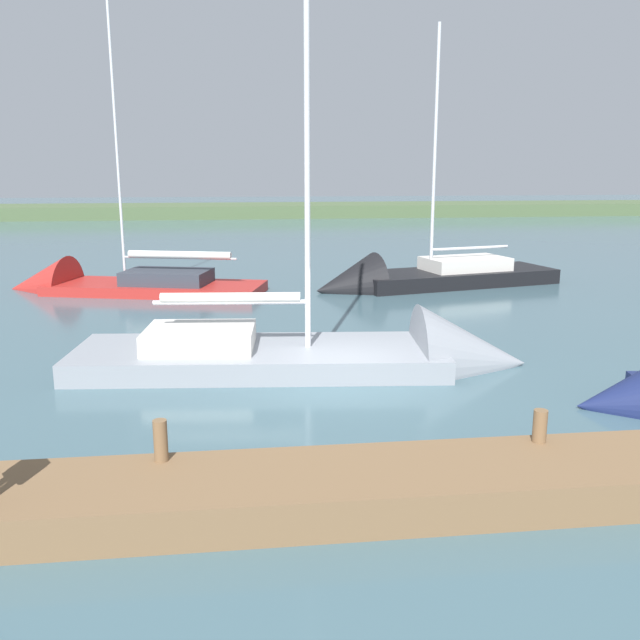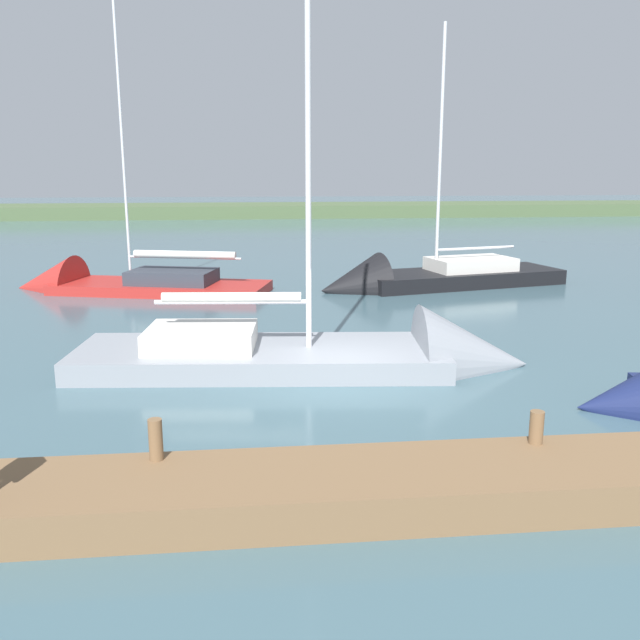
{
  "view_description": "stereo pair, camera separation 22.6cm",
  "coord_description": "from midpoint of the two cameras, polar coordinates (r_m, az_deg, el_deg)",
  "views": [
    {
      "loc": [
        2.29,
        14.47,
        4.84
      ],
      "look_at": [
        0.56,
        0.12,
        1.55
      ],
      "focal_mm": 37.78,
      "sensor_mm": 36.0,
      "label": 1
    },
    {
      "loc": [
        2.06,
        14.49,
        4.84
      ],
      "look_at": [
        0.56,
        0.12,
        1.55
      ],
      "focal_mm": 37.78,
      "sensor_mm": 36.0,
      "label": 2
    }
  ],
  "objects": [
    {
      "name": "sailboat_near_dock",
      "position": [
        27.96,
        8.41,
        3.12
      ],
      "size": [
        10.86,
        5.16,
        11.55
      ],
      "rotation": [
        0.0,
        0.0,
        0.23
      ],
      "color": "black",
      "rests_on": "ground_plane"
    },
    {
      "name": "sailboat_mid_channel",
      "position": [
        16.67,
        3.47,
        -3.58
      ],
      "size": [
        11.3,
        3.94,
        12.91
      ],
      "rotation": [
        0.0,
        0.0,
        3.05
      ],
      "color": "gray",
      "rests_on": "ground_plane"
    },
    {
      "name": "dock_pier",
      "position": [
        10.16,
        7.25,
        -13.83
      ],
      "size": [
        23.4,
        1.84,
        0.6
      ],
      "primitive_type": "cube",
      "color": "brown",
      "rests_on": "ground_plane"
    },
    {
      "name": "mooring_post_far",
      "position": [
        10.33,
        -13.13,
        -9.83
      ],
      "size": [
        0.21,
        0.21,
        0.63
      ],
      "primitive_type": "cylinder",
      "color": "brown",
      "rests_on": "dock_pier"
    },
    {
      "name": "ground_plane",
      "position": [
        15.42,
        2.45,
        -5.47
      ],
      "size": [
        200.0,
        200.0,
        0.0
      ],
      "primitive_type": "plane",
      "color": "#42606B"
    },
    {
      "name": "mooring_post_near",
      "position": [
        11.22,
        18.42,
        -8.62
      ],
      "size": [
        0.22,
        0.22,
        0.53
      ],
      "primitive_type": "cylinder",
      "color": "brown",
      "rests_on": "dock_pier"
    },
    {
      "name": "sailboat_outer_mooring",
      "position": [
        28.2,
        -17.33,
        2.57
      ],
      "size": [
        10.69,
        5.3,
        12.35
      ],
      "rotation": [
        0.0,
        0.0,
        -0.26
      ],
      "color": "#B22823",
      "rests_on": "ground_plane"
    },
    {
      "name": "far_shoreline",
      "position": [
        68.61,
        -4.19,
        8.76
      ],
      "size": [
        180.0,
        8.0,
        2.4
      ],
      "primitive_type": "cube",
      "color": "#4C603D",
      "rests_on": "ground_plane"
    }
  ]
}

